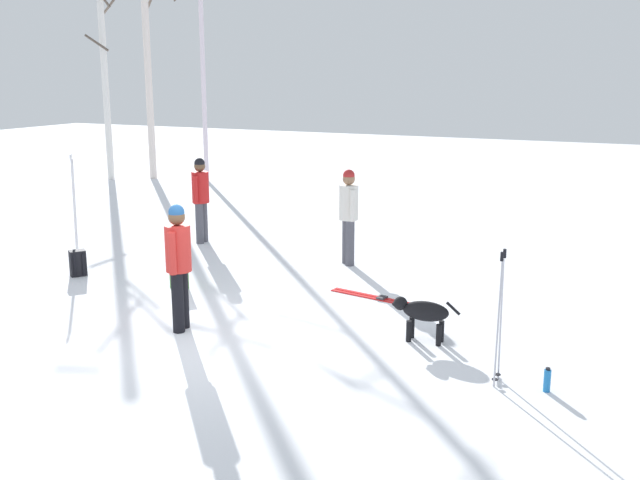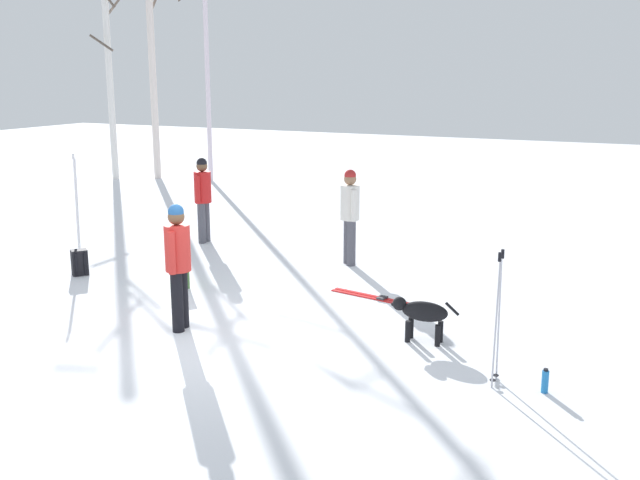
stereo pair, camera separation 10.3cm
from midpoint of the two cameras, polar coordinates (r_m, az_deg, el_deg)
name	(u,v)px [view 1 (the left image)]	position (r m, az deg, el deg)	size (l,w,h in m)	color
ground_plane	(208,340)	(9.71, -8.98, -7.71)	(60.00, 60.00, 0.00)	white
person_0	(201,195)	(14.93, -9.43, 3.49)	(0.34, 0.52, 1.72)	#4C4C56
person_1	(179,259)	(9.88, -11.21, -1.47)	(0.34, 0.51, 1.72)	black
person_2	(349,211)	(13.04, 2.00, 2.29)	(0.38, 0.41, 1.72)	#4C4C56
dog	(422,313)	(9.53, 7.64, -5.59)	(0.90, 0.25, 0.57)	black
ski_pair_planted_0	(75,206)	(14.39, -18.70, 2.51)	(0.13, 0.22, 1.92)	white
ski_pair_lying_0	(379,298)	(11.29, 4.37, -4.53)	(1.69, 0.47, 0.05)	red
ski_poles_0	(500,314)	(8.31, 13.43, -5.58)	(0.07, 0.25, 1.53)	#B2B2BC
backpack_0	(78,263)	(13.15, -18.48, -1.72)	(0.34, 0.34, 0.44)	black
backpack_1	(179,275)	(11.97, -11.13, -2.70)	(0.35, 0.34, 0.44)	#4C7F3F
water_bottle_0	(547,380)	(8.47, 16.87, -10.37)	(0.08, 0.08, 0.28)	#1E72BF
birch_tree_0	(104,63)	(24.29, -16.53, 13.05)	(1.54, 1.54, 6.85)	silver
birch_tree_1	(147,52)	(24.16, -13.38, 14.03)	(1.27, 1.27, 7.75)	silver
birch_tree_2	(201,43)	(23.23, -9.35, 14.86)	(1.49, 1.49, 7.98)	silver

